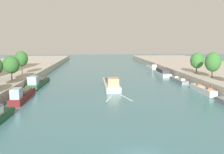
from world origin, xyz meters
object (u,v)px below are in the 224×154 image
(moored_boat_left_midway, at_px, (38,82))
(tree_left_past_mid, at_px, (21,59))
(moored_boat_left_gap_after, at_px, (22,95))
(moored_boat_right_lone, at_px, (179,80))
(moored_boat_right_far, at_px, (152,67))
(tree_left_midway, at_px, (11,65))
(barge_midriver, at_px, (111,84))
(tree_right_by_lamp, at_px, (213,62))
(tree_right_third, at_px, (197,61))
(moored_boat_right_end, at_px, (162,72))
(moored_boat_right_midway, at_px, (202,89))

(moored_boat_left_midway, distance_m, tree_left_past_mid, 10.59)
(moored_boat_left_gap_after, relative_size, moored_boat_right_lone, 1.22)
(moored_boat_left_midway, distance_m, moored_boat_right_far, 53.98)
(moored_boat_left_midway, distance_m, tree_left_midway, 8.63)
(moored_boat_left_gap_after, bearing_deg, moored_boat_left_midway, 91.82)
(moored_boat_left_midway, xyz_separation_m, moored_boat_right_far, (40.32, 35.89, 0.11))
(tree_left_midway, bearing_deg, barge_midriver, 1.93)
(tree_left_midway, bearing_deg, tree_left_past_mid, 94.13)
(tree_left_past_mid, bearing_deg, moored_boat_right_far, 32.46)
(moored_boat_left_gap_after, xyz_separation_m, moored_boat_right_far, (39.83, 51.46, 0.10))
(tree_left_midway, distance_m, tree_right_by_lamp, 51.53)
(tree_right_by_lamp, bearing_deg, tree_left_past_mid, 167.98)
(moored_boat_left_gap_after, relative_size, moored_boat_left_midway, 0.87)
(moored_boat_right_far, relative_size, tree_right_third, 2.40)
(tree_right_by_lamp, relative_size, tree_right_third, 1.09)
(tree_right_by_lamp, xyz_separation_m, tree_right_third, (-0.16, 9.03, -0.34))
(tree_left_midway, distance_m, tree_right_third, 52.11)
(moored_boat_left_midway, bearing_deg, moored_boat_right_end, 24.66)
(moored_boat_right_end, bearing_deg, moored_boat_right_midway, -88.22)
(moored_boat_left_gap_after, xyz_separation_m, tree_right_by_lamp, (45.83, 10.85, 5.56))
(moored_boat_left_midway, bearing_deg, tree_left_past_mid, 132.97)
(tree_left_midway, relative_size, tree_right_by_lamp, 0.89)
(moored_boat_right_lone, height_order, tree_right_third, tree_right_third)
(moored_boat_left_midway, relative_size, tree_right_third, 2.46)
(moored_boat_left_gap_after, bearing_deg, moored_boat_right_lone, 24.61)
(moored_boat_left_gap_after, xyz_separation_m, moored_boat_right_midway, (40.09, 4.12, -0.29))
(moored_boat_left_midway, relative_size, moored_boat_right_lone, 1.40)
(moored_boat_left_gap_after, xyz_separation_m, moored_boat_right_lone, (39.56, 18.12, -0.39))
(moored_boat_right_end, distance_m, tree_left_past_mid, 47.51)
(moored_boat_right_far, relative_size, tree_left_midway, 2.48)
(moored_boat_left_gap_after, distance_m, moored_boat_right_end, 51.72)
(barge_midriver, xyz_separation_m, moored_boat_right_lone, (20.41, 6.23, -0.41))
(tree_left_past_mid, bearing_deg, moored_boat_right_lone, -4.81)
(tree_right_by_lamp, height_order, tree_right_third, tree_right_by_lamp)
(moored_boat_left_gap_after, height_order, moored_boat_right_end, moored_boat_left_gap_after)
(moored_boat_right_far, bearing_deg, tree_left_midway, -138.41)
(moored_boat_left_midway, relative_size, moored_boat_right_end, 1.00)
(moored_boat_right_far, height_order, tree_right_by_lamp, tree_right_by_lamp)
(moored_boat_left_gap_after, distance_m, moored_boat_right_far, 65.07)
(moored_boat_right_midway, height_order, moored_boat_right_end, moored_boat_right_midway)
(barge_midriver, bearing_deg, moored_boat_left_midway, 169.41)
(barge_midriver, height_order, tree_right_third, tree_right_third)
(barge_midriver, distance_m, moored_boat_left_gap_after, 22.54)
(tree_right_third, bearing_deg, moored_boat_left_gap_after, -156.48)
(moored_boat_right_lone, bearing_deg, moored_boat_right_midway, -87.84)
(moored_boat_right_end, height_order, moored_boat_right_far, moored_boat_right_far)
(moored_boat_right_lone, bearing_deg, tree_left_midway, -171.13)
(tree_left_past_mid, xyz_separation_m, tree_right_third, (52.15, -2.11, -0.68))
(tree_right_third, bearing_deg, moored_boat_left_midway, -174.66)
(moored_boat_right_end, xyz_separation_m, tree_left_midway, (-44.86, -22.72, 5.21))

